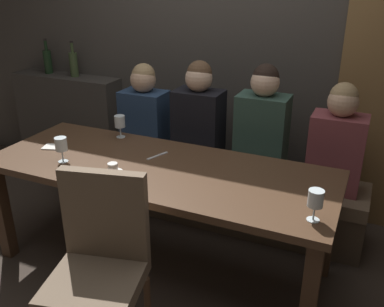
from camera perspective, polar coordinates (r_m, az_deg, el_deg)
name	(u,v)px	position (r m, az deg, el deg)	size (l,w,h in m)	color
ground	(162,263)	(3.05, -4.08, -14.40)	(9.00, 9.00, 0.00)	#382D26
back_wall_tiled	(228,20)	(3.55, 4.88, 17.37)	(6.00, 0.12, 3.00)	#423D38
back_counter	(71,123)	(4.39, -15.91, 3.97)	(1.10, 0.28, 0.95)	#38342F
dining_table	(159,179)	(2.70, -4.47, -3.37)	(2.20, 0.84, 0.74)	#412B1C
banquette_bench	(201,190)	(3.46, 1.26, -4.91)	(2.50, 0.44, 0.45)	#4A3C2E
chair_near_side	(100,258)	(2.21, -12.27, -13.46)	(0.53, 0.53, 0.98)	#4C3321
diner_redhead	(145,113)	(3.46, -6.37, 5.39)	(0.36, 0.24, 0.76)	navy
diner_bearded	(199,118)	(3.21, 0.89, 4.74)	(0.36, 0.24, 0.82)	black
diner_far_end	(262,125)	(3.09, 9.38, 3.78)	(0.36, 0.24, 0.83)	#2D473D
diner_near_end	(337,141)	(3.03, 18.90, 1.60)	(0.36, 0.24, 0.76)	brown
wine_bottle_dark_red	(48,61)	(4.38, -18.76, 11.68)	(0.08, 0.08, 0.33)	black
wine_bottle_pale_label	(74,64)	(4.17, -15.57, 11.52)	(0.08, 0.08, 0.33)	#384728
wine_glass_near_left	(316,199)	(2.13, 16.23, -5.90)	(0.08, 0.08, 0.16)	silver
wine_glass_center_back	(120,122)	(3.12, -9.65, 4.12)	(0.08, 0.08, 0.16)	silver
wine_glass_far_left	(61,145)	(2.79, -17.13, 1.13)	(0.08, 0.08, 0.16)	silver
espresso_cup	(113,169)	(2.60, -10.54, -2.06)	(0.12, 0.12, 0.06)	white
fork_on_table	(157,156)	(2.80, -4.67, -0.30)	(0.02, 0.17, 0.01)	silver
folded_napkin	(52,147)	(3.09, -18.29, 0.86)	(0.11, 0.10, 0.01)	silver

